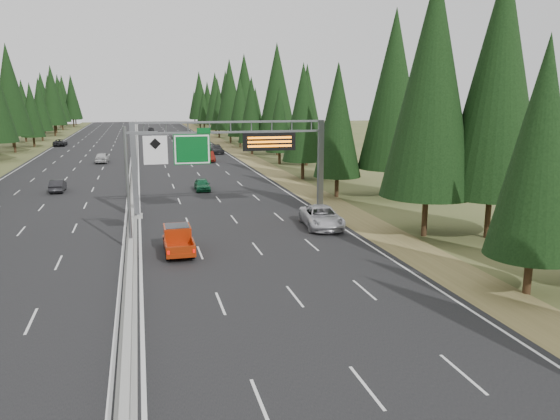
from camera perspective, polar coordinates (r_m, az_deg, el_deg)
The scene contains 17 objects.
road at distance 90.91m, azimuth -14.94°, elevation 5.21°, with size 32.00×260.00×0.08m, color black.
shoulder_right at distance 92.48m, azimuth -3.80°, elevation 5.68°, with size 3.60×260.00×0.06m, color olive.
shoulder_left at distance 92.80m, azimuth -26.02°, elevation 4.53°, with size 3.60×260.00×0.06m, color #475527.
median_barrier at distance 90.87m, azimuth -14.95°, elevation 5.44°, with size 0.70×260.00×0.85m.
sign_gantry at distance 46.20m, azimuth -4.32°, elevation 6.03°, with size 16.75×0.98×7.80m.
hov_sign_pole at distance 35.71m, azimuth -14.71°, elevation 3.08°, with size 2.80×0.50×8.00m.
tree_row_right at distance 79.78m, azimuth 1.02°, elevation 11.37°, with size 12.28×240.32×18.93m.
silver_minivan at distance 41.69m, azimuth 4.36°, elevation -0.73°, with size 2.65×5.74×1.60m, color #BBBABF.
red_pickup at distance 35.78m, azimuth -10.63°, elevation -2.86°, with size 1.77×4.95×1.61m.
car_ahead_green at distance 58.33m, azimuth -8.13°, elevation 2.65°, with size 1.52×3.78×1.29m, color #145732.
car_ahead_dkred at distance 84.29m, azimuth -7.53°, elevation 5.57°, with size 1.64×4.71×1.55m, color #61140D.
car_ahead_dkgrey at distance 95.88m, azimuth -6.61°, elevation 6.31°, with size 2.01×4.96×1.44m, color black.
car_ahead_white at distance 131.78m, azimuth -10.73°, elevation 7.67°, with size 2.31×5.00×1.39m, color #B8B8B8.
car_ahead_far at distance 155.56m, azimuth -13.33°, elevation 8.18°, with size 1.69×4.19×1.43m, color black.
car_onc_near at distance 61.61m, azimuth -22.21°, elevation 2.37°, with size 1.35×3.87×1.28m, color black.
car_onc_white at distance 86.21m, azimuth -18.10°, elevation 5.23°, with size 1.83×4.55×1.55m, color #BBBBBB.
car_onc_far at distance 118.31m, azimuth -21.99°, elevation 6.56°, with size 2.25×4.88×1.36m, color black.
Camera 1 is at (0.84, -10.36, 9.94)m, focal length 35.00 mm.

